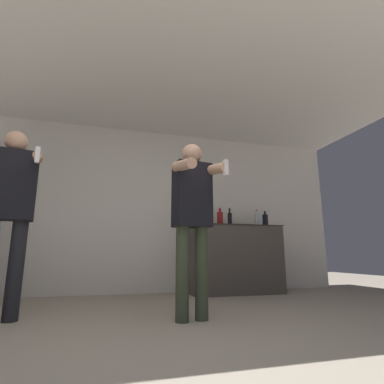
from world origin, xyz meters
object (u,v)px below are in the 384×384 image
object	(u,v)px
bottle_red_label	(220,218)
bottle_green_wine	(230,219)
person_woman_foreground	(193,210)
bottle_short_whiskey	(265,220)
bottle_tall_gin	(257,220)
bottle_brown_liquor	(198,217)
person_man_side	(8,204)

from	to	relation	value
bottle_red_label	bottle_green_wine	size ratio (longest dim) A/B	1.06
person_woman_foreground	bottle_short_whiskey	bearing A→B (deg)	45.30
bottle_tall_gin	bottle_brown_liquor	size ratio (longest dim) A/B	0.85
bottle_tall_gin	bottle_green_wine	bearing A→B (deg)	-180.00
bottle_red_label	person_woman_foreground	world-z (taller)	person_woman_foreground
bottle_tall_gin	person_woman_foreground	size ratio (longest dim) A/B	0.18
bottle_tall_gin	person_man_side	world-z (taller)	person_man_side
bottle_red_label	bottle_tall_gin	xyz separation A→B (m)	(0.64, 0.00, -0.01)
bottle_short_whiskey	bottle_tall_gin	distance (m)	0.15
bottle_green_wine	bottle_brown_liquor	size ratio (longest dim) A/B	0.87
bottle_tall_gin	person_woman_foreground	world-z (taller)	person_woman_foreground
person_woman_foreground	person_man_side	distance (m)	1.68
bottle_red_label	person_man_side	distance (m)	2.92
person_woman_foreground	bottle_tall_gin	bearing A→B (deg)	47.88
bottle_tall_gin	bottle_green_wine	size ratio (longest dim) A/B	0.98
bottle_short_whiskey	person_man_side	bearing A→B (deg)	-157.99
bottle_green_wine	person_woman_foreground	world-z (taller)	person_woman_foreground
person_man_side	bottle_brown_liquor	bearing A→B (deg)	31.57
bottle_green_wine	bottle_brown_liquor	world-z (taller)	bottle_brown_liquor
bottle_red_label	bottle_brown_liquor	size ratio (longest dim) A/B	0.92
bottle_green_wine	person_man_side	xyz separation A→B (m)	(-2.74, -1.36, -0.11)
bottle_brown_liquor	person_woman_foreground	xyz separation A→B (m)	(-0.58, -1.76, -0.17)
bottle_red_label	bottle_brown_liquor	xyz separation A→B (m)	(-0.36, -0.00, 0.01)
bottle_tall_gin	bottle_short_whiskey	bearing A→B (deg)	-0.00
bottle_short_whiskey	person_woman_foreground	xyz separation A→B (m)	(-1.74, -1.76, -0.15)
bottle_red_label	person_woman_foreground	bearing A→B (deg)	-118.26
bottle_green_wine	bottle_red_label	bearing A→B (deg)	180.00
bottle_brown_liquor	bottle_green_wine	bearing A→B (deg)	0.00
bottle_red_label	bottle_green_wine	xyz separation A→B (m)	(0.17, 0.00, -0.01)
bottle_brown_liquor	person_woman_foreground	world-z (taller)	person_woman_foreground
bottle_short_whiskey	bottle_brown_liquor	world-z (taller)	bottle_brown_liquor
bottle_brown_liquor	bottle_tall_gin	bearing A→B (deg)	0.00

